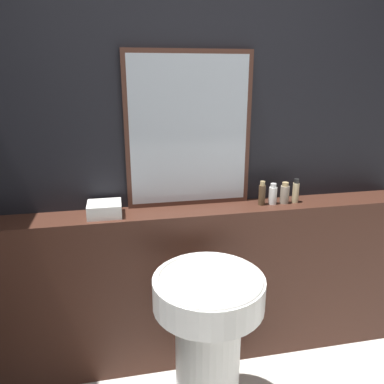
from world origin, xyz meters
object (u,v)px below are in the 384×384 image
(pedestal_sink, at_px, (208,338))
(conditioner_bottle, at_px, (273,195))
(body_wash_bottle, at_px, (296,192))
(mirror, at_px, (189,131))
(lotion_bottle, at_px, (285,194))
(towel_stack, at_px, (105,209))
(shampoo_bottle, at_px, (262,194))

(pedestal_sink, xyz_separation_m, conditioner_bottle, (0.50, 0.50, 0.53))
(conditioner_bottle, relative_size, body_wash_bottle, 0.86)
(mirror, height_order, lotion_bottle, mirror)
(pedestal_sink, xyz_separation_m, towel_stack, (-0.46, 0.50, 0.51))
(shampoo_bottle, bearing_deg, body_wash_bottle, 0.00)
(mirror, relative_size, conditioner_bottle, 6.87)
(pedestal_sink, xyz_separation_m, lotion_bottle, (0.58, 0.50, 0.53))
(mirror, bearing_deg, shampoo_bottle, -12.73)
(mirror, height_order, conditioner_bottle, mirror)
(conditioner_bottle, bearing_deg, mirror, 169.01)
(pedestal_sink, height_order, shampoo_bottle, shampoo_bottle)
(mirror, bearing_deg, towel_stack, -169.02)
(shampoo_bottle, height_order, body_wash_bottle, body_wash_bottle)
(towel_stack, distance_m, shampoo_bottle, 0.89)
(pedestal_sink, bearing_deg, body_wash_bottle, 37.51)
(shampoo_bottle, relative_size, body_wash_bottle, 0.98)
(pedestal_sink, distance_m, lotion_bottle, 0.93)
(pedestal_sink, relative_size, mirror, 1.00)
(pedestal_sink, xyz_separation_m, shampoo_bottle, (0.44, 0.50, 0.54))
(body_wash_bottle, bearing_deg, mirror, 171.49)
(pedestal_sink, height_order, towel_stack, towel_stack)
(pedestal_sink, distance_m, body_wash_bottle, 0.98)
(towel_stack, height_order, lotion_bottle, lotion_bottle)
(towel_stack, xyz_separation_m, conditioner_bottle, (0.96, 0.00, 0.02))
(lotion_bottle, bearing_deg, pedestal_sink, -139.33)
(towel_stack, bearing_deg, mirror, 10.98)
(pedestal_sink, distance_m, mirror, 1.08)
(shampoo_bottle, height_order, lotion_bottle, shampoo_bottle)
(conditioner_bottle, height_order, lotion_bottle, lotion_bottle)
(mirror, bearing_deg, lotion_bottle, -9.56)
(towel_stack, height_order, conditioner_bottle, conditioner_bottle)
(pedestal_sink, height_order, conditioner_bottle, conditioner_bottle)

